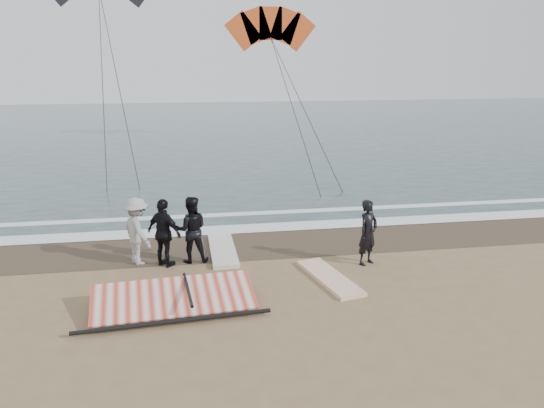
% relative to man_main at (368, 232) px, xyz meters
% --- Properties ---
extents(ground, '(120.00, 120.00, 0.00)m').
position_rel_man_main_xyz_m(ground, '(-2.70, -2.40, -0.87)').
color(ground, '#8C704C').
rests_on(ground, ground).
extents(sea, '(120.00, 54.00, 0.02)m').
position_rel_man_main_xyz_m(sea, '(-2.70, 30.60, -0.86)').
color(sea, '#233838').
rests_on(sea, ground).
extents(wet_sand, '(120.00, 2.80, 0.01)m').
position_rel_man_main_xyz_m(wet_sand, '(-2.70, 2.10, -0.87)').
color(wet_sand, '#4C3D2B').
rests_on(wet_sand, ground).
extents(foam_near, '(120.00, 0.90, 0.01)m').
position_rel_man_main_xyz_m(foam_near, '(-2.70, 3.50, -0.85)').
color(foam_near, white).
rests_on(foam_near, sea).
extents(foam_far, '(120.00, 0.45, 0.01)m').
position_rel_man_main_xyz_m(foam_far, '(-2.70, 5.20, -0.85)').
color(foam_far, white).
rests_on(foam_far, sea).
extents(man_main, '(0.76, 0.70, 1.75)m').
position_rel_man_main_xyz_m(man_main, '(0.00, 0.00, 0.00)').
color(man_main, black).
rests_on(man_main, ground).
extents(board_white, '(1.18, 2.53, 0.10)m').
position_rel_man_main_xyz_m(board_white, '(-1.27, -0.87, -0.83)').
color(board_white, white).
rests_on(board_white, ground).
extents(board_cream, '(0.70, 2.62, 0.11)m').
position_rel_man_main_xyz_m(board_cream, '(-3.72, 1.51, -0.82)').
color(board_cream, silver).
rests_on(board_cream, ground).
extents(trio_cluster, '(2.42, 1.49, 1.82)m').
position_rel_man_main_xyz_m(trio_cluster, '(-5.35, 0.92, 0.03)').
color(trio_cluster, black).
rests_on(trio_cluster, ground).
extents(sail_rig, '(4.03, 1.98, 0.49)m').
position_rel_man_main_xyz_m(sail_rig, '(-5.10, -1.75, -0.68)').
color(sail_rig, black).
rests_on(sail_rig, ground).
extents(kite_red, '(6.28, 7.57, 16.33)m').
position_rel_man_main_xyz_m(kite_red, '(1.05, 21.87, 6.12)').
color(kite_red, '#DB4D19').
rests_on(kite_red, ground).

